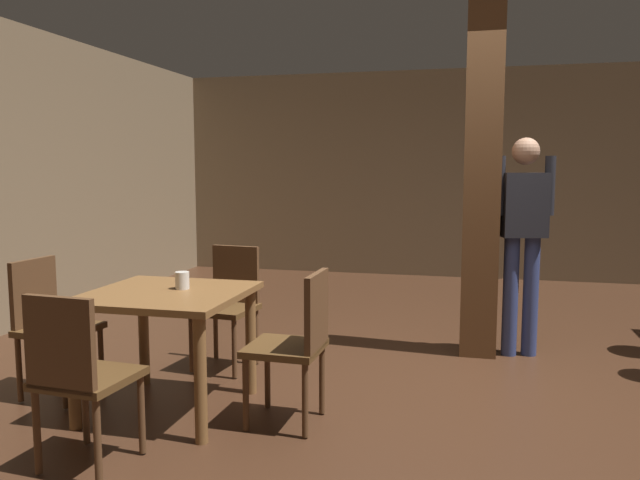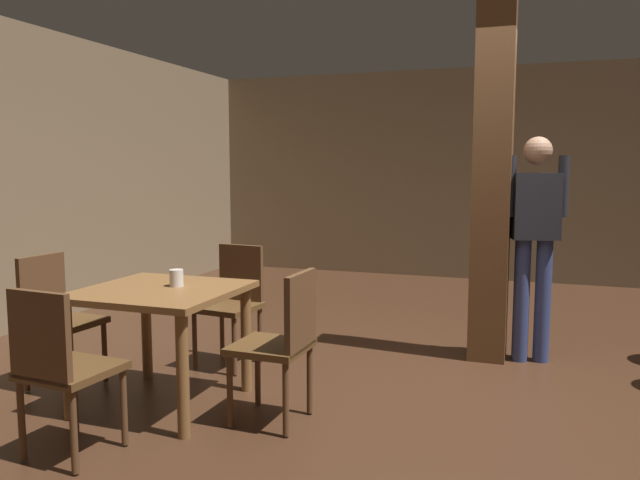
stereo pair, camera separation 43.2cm
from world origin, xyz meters
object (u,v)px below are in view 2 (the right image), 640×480
Objects in this scene: chair_south at (60,364)px; standing_person at (535,232)px; dining_table at (161,308)px; napkin_cup at (176,278)px; chair_east at (282,339)px; chair_west at (56,314)px; chair_north at (233,298)px.

chair_south is 0.52× the size of standing_person.
dining_table is 0.21m from napkin_cup.
standing_person is at bearing 52.19° from chair_east.
dining_table is at bearing -2.53° from chair_west.
chair_north is at bearing 43.72° from chair_west.
standing_person is (1.34, 1.73, 0.50)m from chair_east.
chair_north is at bearing 91.83° from napkin_cup.
chair_east is 2.25m from standing_person.
chair_east is 8.34× the size of napkin_cup.
chair_west is at bearing 177.47° from dining_table.
chair_west is 1.19m from chair_south.
napkin_cup is at bearing -142.53° from standing_person.
dining_table is 0.90m from chair_north.
chair_east is at bearing -2.10° from chair_west.
standing_person reaches higher than napkin_cup.
napkin_cup is (0.06, 0.09, 0.18)m from dining_table.
chair_south is (-0.04, -0.83, -0.11)m from dining_table.
chair_west is 1.00× the size of chair_south.
chair_west is at bearing 133.33° from chair_south.
chair_north is at bearing 87.81° from dining_table.
chair_south is at bearing -92.61° from chair_north.
chair_north is 0.52× the size of standing_person.
napkin_cup is (0.03, -0.81, 0.29)m from chair_north.
chair_north is 1.00× the size of chair_west.
chair_south is (0.82, -0.87, 0.00)m from chair_west.
chair_west is (-0.86, 0.04, -0.11)m from dining_table.
chair_north reaches higher than dining_table.
standing_person is at bearing 38.17° from dining_table.
chair_south is (-0.87, -0.80, 0.00)m from chair_east.
chair_west is 1.69m from chair_east.
chair_south is at bearing -137.36° from chair_east.
chair_north is 1.00× the size of chair_east.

